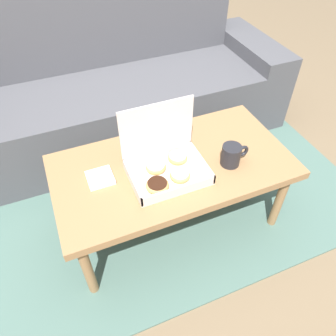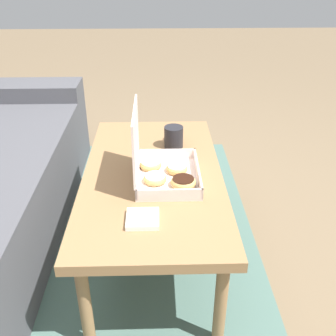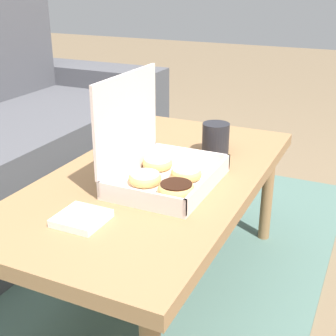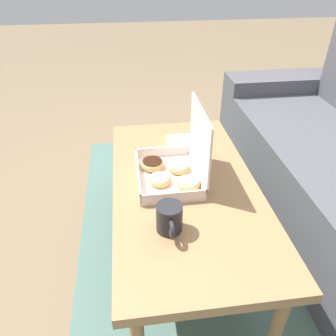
# 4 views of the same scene
# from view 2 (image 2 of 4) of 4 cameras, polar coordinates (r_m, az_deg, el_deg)

# --- Properties ---
(ground_plane) EXTENTS (12.00, 12.00, 0.00)m
(ground_plane) POSITION_cam_2_polar(r_m,az_deg,el_deg) (1.92, -5.34, -12.08)
(ground_plane) COLOR #756047
(area_rug) EXTENTS (2.29, 1.81, 0.01)m
(area_rug) POSITION_cam_2_polar(r_m,az_deg,el_deg) (1.96, -14.30, -11.82)
(area_rug) COLOR #4C6B60
(area_rug) RESTS_ON ground_plane
(coffee_table) EXTENTS (1.11, 0.58, 0.44)m
(coffee_table) POSITION_cam_2_polar(r_m,az_deg,el_deg) (1.69, -2.21, -1.94)
(coffee_table) COLOR #997047
(coffee_table) RESTS_ON ground_plane
(pastry_box) EXTENTS (0.34, 0.26, 0.31)m
(pastry_box) POSITION_cam_2_polar(r_m,az_deg,el_deg) (1.59, -0.99, 0.07)
(pastry_box) COLOR silver
(pastry_box) RESTS_ON coffee_table
(coffee_mug) EXTENTS (0.14, 0.09, 0.10)m
(coffee_mug) POSITION_cam_2_polar(r_m,az_deg,el_deg) (1.86, 0.82, 4.58)
(coffee_mug) COLOR #232328
(coffee_mug) RESTS_ON coffee_table
(napkin_stack) EXTENTS (0.11, 0.11, 0.02)m
(napkin_stack) POSITION_cam_2_polar(r_m,az_deg,el_deg) (1.38, -3.70, -7.37)
(napkin_stack) COLOR white
(napkin_stack) RESTS_ON coffee_table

